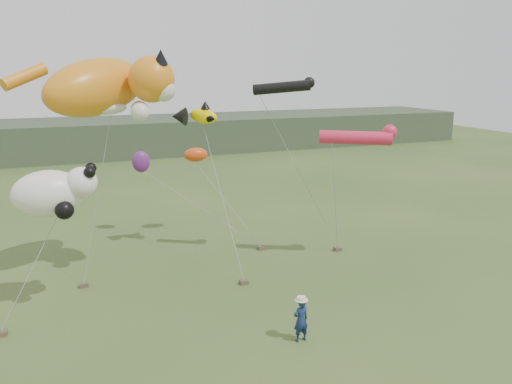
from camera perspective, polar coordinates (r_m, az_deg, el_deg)
ground at (r=20.56m, az=1.03°, el=-14.66°), size 120.00×120.00×0.00m
headland at (r=61.99m, az=-17.85°, el=5.86°), size 90.00×13.00×4.00m
festival_attendant at (r=19.02m, az=5.14°, el=-14.38°), size 0.64×0.45×1.67m
sandbag_anchors at (r=24.68m, az=-6.30°, el=-9.42°), size 16.93×5.37×0.20m
cat_kite at (r=23.48m, az=-16.49°, el=11.51°), size 7.24×5.37×3.30m
fish_kite at (r=26.44m, az=-7.04°, el=8.65°), size 2.64×1.72×1.28m
tube_kites at (r=25.13m, az=9.29°, el=8.08°), size 6.66×3.55×3.30m
panda_kite at (r=21.45m, az=-22.06°, el=-0.03°), size 3.32×2.15×2.06m
misc_kites at (r=29.97m, az=-9.92°, el=3.84°), size 4.28×1.88×1.46m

